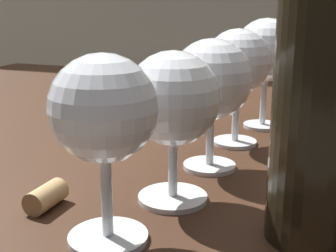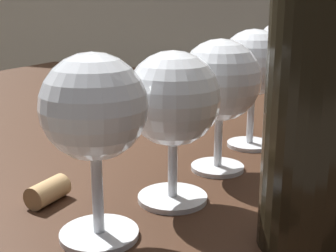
{
  "view_description": "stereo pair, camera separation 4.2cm",
  "coord_description": "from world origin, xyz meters",
  "px_view_note": "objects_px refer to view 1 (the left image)",
  "views": [
    {
      "loc": [
        0.14,
        -0.66,
        0.89
      ],
      "look_at": [
        -0.0,
        -0.28,
        0.78
      ],
      "focal_mm": 49.18,
      "sensor_mm": 36.0,
      "label": 1
    },
    {
      "loc": [
        0.18,
        -0.64,
        0.89
      ],
      "look_at": [
        -0.0,
        -0.28,
        0.78
      ],
      "focal_mm": 49.18,
      "sensor_mm": 36.0,
      "label": 2
    }
  ],
  "objects_px": {
    "wine_glass_cabernet": "(103,113)",
    "wine_glass_port": "(168,103)",
    "wine_bottle": "(327,85)",
    "wine_glass_white": "(238,64)",
    "wine_glass_pinot": "(211,82)",
    "wine_glass_amber": "(266,51)",
    "cork": "(46,197)"
  },
  "relations": [
    {
      "from": "wine_glass_cabernet",
      "to": "wine_glass_port",
      "type": "bearing_deg",
      "value": 79.68
    },
    {
      "from": "wine_glass_cabernet",
      "to": "wine_bottle",
      "type": "height_order",
      "value": "wine_bottle"
    },
    {
      "from": "wine_glass_cabernet",
      "to": "wine_glass_white",
      "type": "distance_m",
      "value": 0.29
    },
    {
      "from": "wine_bottle",
      "to": "wine_glass_pinot",
      "type": "bearing_deg",
      "value": 134.57
    },
    {
      "from": "wine_glass_white",
      "to": "wine_bottle",
      "type": "height_order",
      "value": "wine_bottle"
    },
    {
      "from": "wine_glass_port",
      "to": "wine_glass_amber",
      "type": "height_order",
      "value": "wine_glass_amber"
    },
    {
      "from": "wine_glass_cabernet",
      "to": "wine_glass_pinot",
      "type": "relative_size",
      "value": 1.02
    },
    {
      "from": "wine_glass_pinot",
      "to": "wine_bottle",
      "type": "xyz_separation_m",
      "value": [
        0.12,
        -0.12,
        0.02
      ]
    },
    {
      "from": "wine_glass_pinot",
      "to": "cork",
      "type": "xyz_separation_m",
      "value": [
        -0.11,
        -0.15,
        -0.09
      ]
    },
    {
      "from": "wine_glass_white",
      "to": "cork",
      "type": "bearing_deg",
      "value": -114.54
    },
    {
      "from": "wine_glass_amber",
      "to": "wine_glass_cabernet",
      "type": "bearing_deg",
      "value": -98.2
    },
    {
      "from": "wine_glass_cabernet",
      "to": "wine_bottle",
      "type": "bearing_deg",
      "value": 22.77
    },
    {
      "from": "wine_glass_white",
      "to": "cork",
      "type": "xyz_separation_m",
      "value": [
        -0.12,
        -0.26,
        -0.09
      ]
    },
    {
      "from": "wine_glass_port",
      "to": "wine_glass_white",
      "type": "bearing_deg",
      "value": 84.42
    },
    {
      "from": "wine_glass_port",
      "to": "wine_glass_pinot",
      "type": "xyz_separation_m",
      "value": [
        0.01,
        0.1,
        0.0
      ]
    },
    {
      "from": "wine_glass_amber",
      "to": "wine_bottle",
      "type": "bearing_deg",
      "value": -73.38
    },
    {
      "from": "wine_glass_cabernet",
      "to": "wine_glass_port",
      "type": "relative_size",
      "value": 1.04
    },
    {
      "from": "wine_glass_cabernet",
      "to": "wine_bottle",
      "type": "relative_size",
      "value": 0.47
    },
    {
      "from": "wine_glass_port",
      "to": "wine_glass_amber",
      "type": "relative_size",
      "value": 0.88
    },
    {
      "from": "wine_glass_pinot",
      "to": "wine_glass_amber",
      "type": "distance_m",
      "value": 0.2
    },
    {
      "from": "wine_glass_pinot",
      "to": "wine_glass_amber",
      "type": "relative_size",
      "value": 0.91
    },
    {
      "from": "wine_glass_cabernet",
      "to": "wine_glass_white",
      "type": "relative_size",
      "value": 0.98
    },
    {
      "from": "wine_glass_white",
      "to": "wine_glass_pinot",
      "type": "bearing_deg",
      "value": -93.46
    },
    {
      "from": "wine_glass_cabernet",
      "to": "wine_glass_port",
      "type": "height_order",
      "value": "wine_glass_cabernet"
    },
    {
      "from": "cork",
      "to": "wine_glass_pinot",
      "type": "bearing_deg",
      "value": 54.47
    },
    {
      "from": "wine_glass_white",
      "to": "wine_bottle",
      "type": "xyz_separation_m",
      "value": [
        0.12,
        -0.22,
        0.02
      ]
    },
    {
      "from": "wine_glass_cabernet",
      "to": "cork",
      "type": "height_order",
      "value": "wine_glass_cabernet"
    },
    {
      "from": "wine_glass_cabernet",
      "to": "wine_glass_amber",
      "type": "xyz_separation_m",
      "value": [
        0.06,
        0.39,
        0.01
      ]
    },
    {
      "from": "wine_glass_port",
      "to": "wine_bottle",
      "type": "relative_size",
      "value": 0.45
    },
    {
      "from": "wine_glass_cabernet",
      "to": "wine_glass_amber",
      "type": "relative_size",
      "value": 0.92
    },
    {
      "from": "wine_glass_amber",
      "to": "cork",
      "type": "height_order",
      "value": "wine_glass_amber"
    },
    {
      "from": "wine_glass_white",
      "to": "wine_glass_amber",
      "type": "xyz_separation_m",
      "value": [
        0.02,
        0.1,
        0.01
      ]
    }
  ]
}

